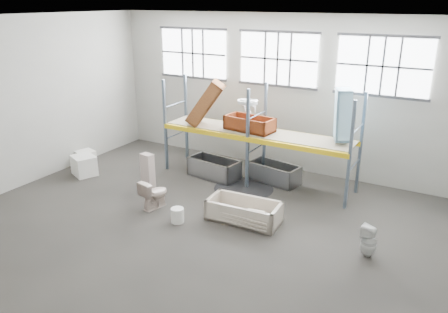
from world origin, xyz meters
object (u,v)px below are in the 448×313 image
Objects in this scene: toilet_beige at (154,194)px; toilet_white at (369,241)px; bucket at (177,215)px; steel_tub_left at (214,168)px; steel_tub_right at (274,173)px; bathtub_beige at (244,211)px; rust_tub_flat at (250,124)px; carton_near at (84,165)px; blue_tub_upright at (343,115)px; cistern_tall at (148,172)px.

toilet_white is (5.62, 0.40, -0.03)m from toilet_beige.
bucket is at bearing 172.08° from toilet_beige.
steel_tub_left is 1.92m from steel_tub_right.
bathtub_beige is at bearing -155.56° from toilet_beige.
bucket is at bearing -106.00° from steel_tub_right.
rust_tub_flat reaches higher than steel_tub_right.
bucket is at bearing -151.60° from bathtub_beige.
toilet_white is 9.10m from carton_near.
rust_tub_flat is 2.02× the size of carton_near.
toilet_white is at bearing -31.99° from rust_tub_flat.
blue_tub_upright is at bearing -145.28° from toilet_white.
toilet_white reaches higher than carton_near.
blue_tub_upright is at bearing 4.45° from rust_tub_flat.
toilet_beige is (-2.48, -0.52, 0.13)m from bathtub_beige.
steel_tub_right is 6.12m from carton_near.
bucket is (-1.44, -0.91, -0.08)m from bathtub_beige.
blue_tub_upright is at bearing 50.65° from bucket.
blue_tub_upright is 3.70× the size of bucket.
bucket is at bearing -76.17° from steel_tub_left.
bathtub_beige reaches higher than bucket.
rust_tub_flat is (-1.15, 2.56, 1.55)m from bathtub_beige.
blue_tub_upright reaches higher than bathtub_beige.
bathtub_beige is 3.84m from blue_tub_upright.
rust_tub_flat is 5.52m from carton_near.
steel_tub_left reaches higher than bathtub_beige.
blue_tub_upright is at bearing -0.35° from steel_tub_right.
carton_near is (-4.51, 1.17, 0.13)m from bucket.
toilet_white reaches higher than bucket.
toilet_white is at bearing -2.41° from carton_near.
steel_tub_right is at bearing 179.65° from blue_tub_upright.
steel_tub_right is at bearing 16.15° from rust_tub_flat.
toilet_white is 4.57m from steel_tub_right.
steel_tub_right is 4.07× the size of bucket.
cistern_tall is at bearing -139.98° from steel_tub_right.
steel_tub_right is at bearing -123.16° from toilet_white.
toilet_beige is at bearing -122.41° from steel_tub_right.
steel_tub_right is (-3.52, 2.91, -0.09)m from toilet_white.
steel_tub_left is (1.14, 1.89, -0.27)m from cistern_tall.
toilet_white reaches higher than steel_tub_right.
cistern_tall reaches higher than toilet_white.
steel_tub_right is 1.73m from rust_tub_flat.
bathtub_beige is 3.37m from cistern_tall.
steel_tub_right is 2.88m from blue_tub_upright.
toilet_white reaches higher than steel_tub_left.
steel_tub_left is 1.88m from rust_tub_flat.
rust_tub_flat is at bearing 25.67° from carton_near.
steel_tub_left is at bearing 103.83° from bucket.
toilet_white is 0.50× the size of rust_tub_flat.
cistern_tall reaches higher than steel_tub_left.
toilet_beige is at bearing -95.87° from steel_tub_left.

